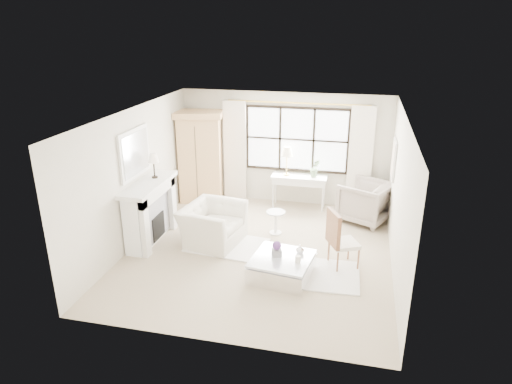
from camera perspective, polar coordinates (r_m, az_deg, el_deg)
floor at (r=9.00m, az=0.38°, el=-7.45°), size 5.50×5.50×0.00m
ceiling at (r=8.09m, az=0.42°, el=9.66°), size 5.50×5.50×0.00m
wall_back at (r=11.03m, az=3.54°, el=5.43°), size 5.00×0.00×5.00m
wall_front at (r=6.03m, az=-5.38°, el=-8.13°), size 5.00×0.00×5.00m
wall_left at (r=9.29m, az=-14.83°, el=1.81°), size 0.00×5.50×5.50m
wall_right at (r=8.31m, az=17.48°, el=-0.72°), size 0.00×5.50×5.50m
window_pane at (r=10.90m, az=5.12°, el=6.56°), size 2.40×0.02×1.50m
window_frame at (r=10.89m, az=5.11°, el=6.55°), size 2.50×0.04×1.50m
curtain_rod at (r=10.66m, az=5.22°, el=11.02°), size 3.30×0.04×0.04m
curtain_left at (r=11.21m, az=-2.64°, el=5.10°), size 0.55×0.10×2.47m
curtain_right at (r=10.82m, az=12.89°, el=4.01°), size 0.55×0.10×2.47m
fireplace at (r=9.43m, az=-13.22°, el=-2.31°), size 0.58×1.66×1.26m
mirror_frame at (r=9.13m, az=-14.94°, el=4.71°), size 0.05×1.15×0.95m
mirror_glass at (r=9.12m, az=-14.78°, el=4.70°), size 0.02×1.00×0.80m
art_frame at (r=9.85m, az=16.84°, el=3.91°), size 0.04×0.62×0.82m
art_canvas at (r=9.85m, az=16.73°, el=3.92°), size 0.01×0.52×0.72m
mantel_lamp at (r=9.33m, az=-12.72°, el=4.04°), size 0.22×0.22×0.51m
armoire at (r=11.21m, az=-6.98°, el=4.46°), size 1.23×0.90×2.24m
console_table at (r=10.94m, az=5.35°, el=0.03°), size 1.31×0.47×0.80m
console_lamp at (r=10.69m, az=3.89°, el=4.97°), size 0.28×0.28×0.69m
orchid_plant at (r=10.72m, az=7.38°, el=2.97°), size 0.27×0.24×0.43m
side_table at (r=9.59m, az=2.48°, el=-3.42°), size 0.40×0.40×0.51m
rug_left at (r=9.24m, az=-3.60°, el=-6.63°), size 1.61×1.22×0.03m
rug_right at (r=8.31m, az=7.57°, el=-10.12°), size 1.53×1.17×0.03m
club_armchair at (r=9.24m, az=-5.45°, el=-4.05°), size 1.25×1.37×0.79m
wingback_chair at (r=10.44m, az=13.48°, el=-1.18°), size 1.33×1.32×0.92m
french_chair at (r=8.51m, az=10.73°, el=-7.25°), size 0.65×0.65×1.08m
coffee_table at (r=8.12m, az=3.23°, el=-9.40°), size 1.13×1.13×0.38m
planter_box at (r=8.05m, az=2.61°, el=-7.57°), size 0.21×0.21×0.12m
planter_flowers at (r=7.98m, az=2.63°, el=-6.69°), size 0.16×0.16×0.16m
pillar_candle at (r=7.87m, az=5.25°, el=-8.35°), size 0.10×0.10×0.12m
coffee_vase at (r=8.15m, az=5.52°, el=-7.12°), size 0.17×0.17×0.16m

